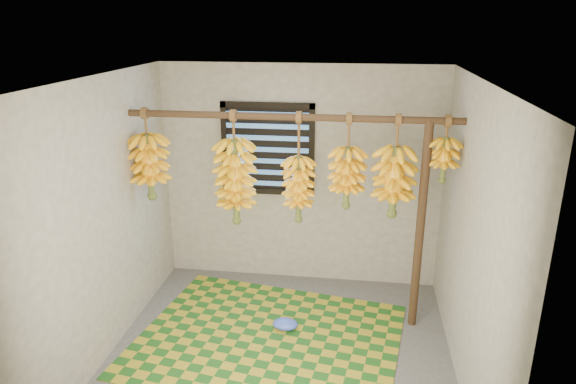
% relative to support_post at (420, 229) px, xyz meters
% --- Properties ---
extents(floor, '(3.00, 3.00, 0.01)m').
position_rel_support_post_xyz_m(floor, '(-1.20, -0.70, -1.00)').
color(floor, '#4E4E4E').
rests_on(floor, ground).
extents(ceiling, '(3.00, 3.00, 0.01)m').
position_rel_support_post_xyz_m(ceiling, '(-1.20, -0.70, 1.40)').
color(ceiling, silver).
rests_on(ceiling, wall_back).
extents(wall_back, '(3.00, 0.01, 2.40)m').
position_rel_support_post_xyz_m(wall_back, '(-1.20, 0.80, 0.20)').
color(wall_back, gray).
rests_on(wall_back, floor).
extents(wall_left, '(0.01, 3.00, 2.40)m').
position_rel_support_post_xyz_m(wall_left, '(-2.71, -0.70, 0.20)').
color(wall_left, gray).
rests_on(wall_left, floor).
extents(wall_right, '(0.01, 3.00, 2.40)m').
position_rel_support_post_xyz_m(wall_right, '(0.30, -0.70, 0.20)').
color(wall_right, gray).
rests_on(wall_right, floor).
extents(window, '(1.00, 0.04, 1.00)m').
position_rel_support_post_xyz_m(window, '(-1.55, 0.78, 0.50)').
color(window, black).
rests_on(window, wall_back).
extents(hanging_pole, '(3.00, 0.06, 0.06)m').
position_rel_support_post_xyz_m(hanging_pole, '(-1.20, 0.00, 1.00)').
color(hanging_pole, '#47301C').
rests_on(hanging_pole, wall_left).
extents(support_post, '(0.08, 0.08, 2.00)m').
position_rel_support_post_xyz_m(support_post, '(0.00, 0.00, 0.00)').
color(support_post, '#47301C').
rests_on(support_post, floor).
extents(woven_mat, '(2.61, 2.22, 0.01)m').
position_rel_support_post_xyz_m(woven_mat, '(-1.34, -0.46, -0.99)').
color(woven_mat, '#1D5519').
rests_on(woven_mat, floor).
extents(plastic_bag, '(0.25, 0.19, 0.10)m').
position_rel_support_post_xyz_m(plastic_bag, '(-1.21, -0.28, -0.94)').
color(plastic_bag, blue).
rests_on(plastic_bag, woven_mat).
extents(banana_bunch_a, '(0.36, 0.36, 0.88)m').
position_rel_support_post_xyz_m(banana_bunch_a, '(-2.55, 0.00, 0.49)').
color(banana_bunch_a, brown).
rests_on(banana_bunch_a, hanging_pole).
extents(banana_bunch_b, '(0.39, 0.39, 1.08)m').
position_rel_support_post_xyz_m(banana_bunch_b, '(-1.72, -0.00, 0.37)').
color(banana_bunch_b, brown).
rests_on(banana_bunch_b, hanging_pole).
extents(banana_bunch_c, '(0.29, 0.29, 1.04)m').
position_rel_support_post_xyz_m(banana_bunch_c, '(-1.12, 0.00, 0.33)').
color(banana_bunch_c, brown).
rests_on(banana_bunch_c, hanging_pole).
extents(banana_bunch_d, '(0.31, 0.31, 0.87)m').
position_rel_support_post_xyz_m(banana_bunch_d, '(-0.68, 0.00, 0.46)').
color(banana_bunch_d, brown).
rests_on(banana_bunch_d, hanging_pole).
extents(banana_bunch_e, '(0.36, 0.36, 0.93)m').
position_rel_support_post_xyz_m(banana_bunch_e, '(-0.26, 0.00, 0.44)').
color(banana_bunch_e, brown).
rests_on(banana_bunch_e, hanging_pole).
extents(banana_bunch_f, '(0.26, 0.26, 0.60)m').
position_rel_support_post_xyz_m(banana_bunch_f, '(0.15, 0.00, 0.66)').
color(banana_bunch_f, brown).
rests_on(banana_bunch_f, hanging_pole).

